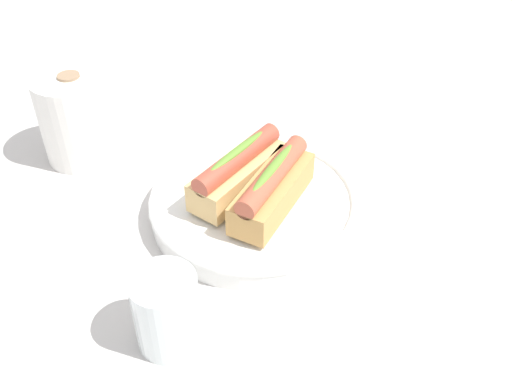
# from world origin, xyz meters

# --- Properties ---
(ground_plane) EXTENTS (2.40, 2.40, 0.00)m
(ground_plane) POSITION_xyz_m (0.00, 0.00, 0.00)
(ground_plane) COLOR beige
(serving_bowl) EXTENTS (0.27, 0.27, 0.03)m
(serving_bowl) POSITION_xyz_m (0.01, -0.00, 0.02)
(serving_bowl) COLOR white
(serving_bowl) RESTS_ON ground_plane
(hotdog_front) EXTENTS (0.15, 0.06, 0.06)m
(hotdog_front) POSITION_xyz_m (0.00, -0.03, 0.06)
(hotdog_front) COLOR tan
(hotdog_front) RESTS_ON serving_bowl
(hotdog_back) EXTENTS (0.15, 0.07, 0.06)m
(hotdog_back) POSITION_xyz_m (0.01, 0.02, 0.06)
(hotdog_back) COLOR #DBB270
(hotdog_back) RESTS_ON serving_bowl
(water_glass) EXTENTS (0.07, 0.07, 0.09)m
(water_glass) POSITION_xyz_m (-0.21, -0.02, 0.04)
(water_glass) COLOR white
(water_glass) RESTS_ON ground_plane
(paper_towel_roll) EXTENTS (0.11, 0.11, 0.13)m
(paper_towel_roll) POSITION_xyz_m (0.00, 0.29, 0.07)
(paper_towel_roll) COLOR white
(paper_towel_roll) RESTS_ON ground_plane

